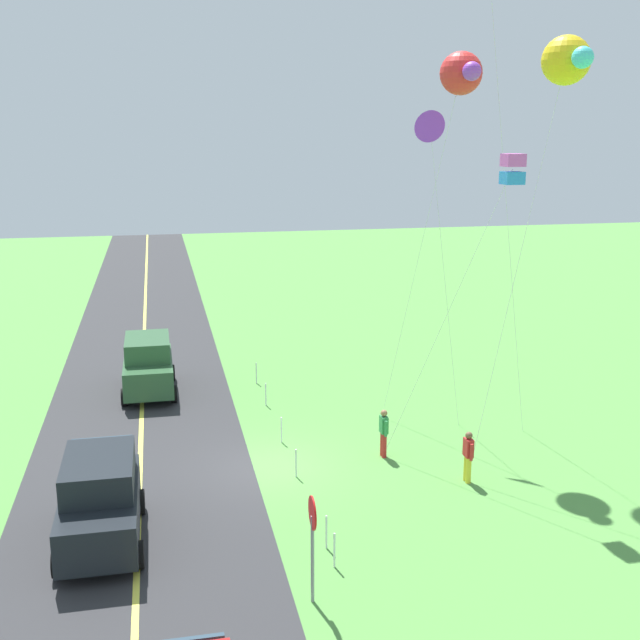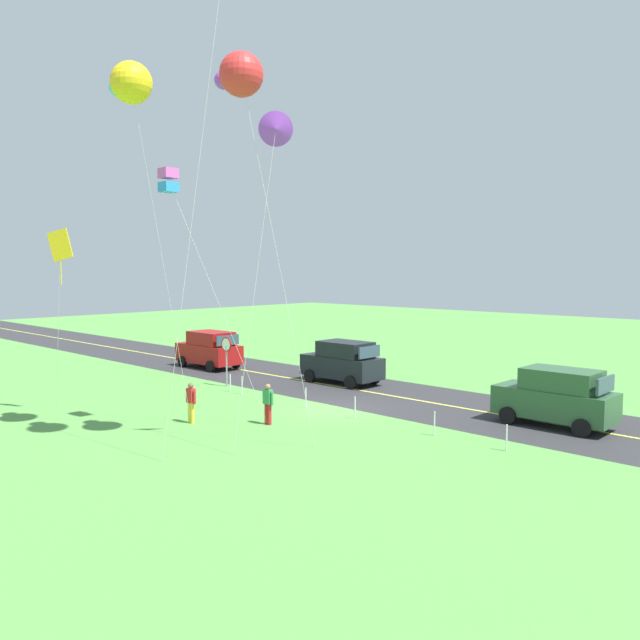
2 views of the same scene
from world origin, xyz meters
The scene contains 18 objects.
ground_plane centered at (0.00, 0.00, -0.05)m, with size 120.00×120.00×0.10m, color #549342.
asphalt_road centered at (0.00, -4.00, 0.00)m, with size 120.00×7.00×0.00m, color #2D2D30.
road_centre_stripe centered at (0.00, -4.00, 0.01)m, with size 120.00×0.16×0.00m, color #E5E04C.
car_suv_foreground centered at (3.69, -4.88, 1.15)m, with size 4.40×2.12×2.24m.
car_parked_west_near centered at (-8.31, -3.71, 1.15)m, with size 4.40×2.12×2.24m.
stop_sign centered at (7.45, -0.10, 1.80)m, with size 0.76×0.08×2.56m.
person_adult_near centered at (-0.05, 3.76, 0.86)m, with size 0.58×0.22×1.60m.
person_adult_companion centered at (2.31, 5.70, 0.86)m, with size 0.58×0.22×1.60m.
kite_red_low centered at (1.80, 6.85, 9.24)m, with size 2.15×3.39×9.70m.
kite_blue_mid centered at (1.41, 8.53, 12.28)m, with size 1.90×3.54×12.98m.
kite_yellow_high centered at (-3.18, 6.14, 10.42)m, with size 1.47×1.65×11.02m.
kite_orange_near centered at (-2.30, 6.84, 12.16)m, with size 2.40×2.82×12.86m.
fence_post_0 centered at (-8.52, 0.70, 0.45)m, with size 0.05×0.05×0.90m, color silver.
fence_post_1 centered at (-5.69, 0.70, 0.45)m, with size 0.05×0.05×0.90m, color silver.
fence_post_2 centered at (-1.90, 0.70, 0.45)m, with size 0.05×0.05×0.90m, color silver.
fence_post_3 centered at (0.91, 0.70, 0.45)m, with size 0.05×0.05×0.90m, color silver.
fence_post_4 centered at (5.25, 0.70, 0.45)m, with size 0.05×0.05×0.90m, color silver.
fence_post_5 centered at (6.15, 0.70, 0.45)m, with size 0.05×0.05×0.90m, color silver.
Camera 1 is at (22.81, -3.17, 10.26)m, focal length 43.98 mm.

